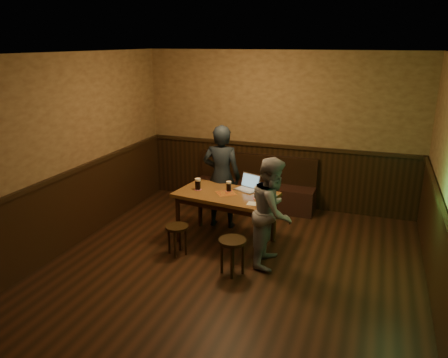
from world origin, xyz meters
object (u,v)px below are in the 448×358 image
bench (255,190)px  stool_left (177,232)px  pub_table (226,200)px  person_suit (222,177)px  pint_left (198,184)px  laptop (248,186)px  stool_right (232,246)px  person_grey (272,212)px  pint_right (257,193)px  pint_mid (229,186)px

bench → stool_left: bench is taller
pub_table → person_suit: 0.63m
pint_left → laptop: (0.72, 0.26, -0.03)m
laptop → stool_right: bearing=-61.7°
person_suit → person_grey: (1.08, -0.96, -0.10)m
pub_table → laptop: 0.41m
stool_right → laptop: laptop is taller
person_grey → person_suit: bearing=46.8°
pint_right → person_suit: bearing=141.6°
laptop → person_grey: bearing=-30.0°
pint_left → pub_table: bearing=-1.2°
stool_left → person_suit: person_suit is taller
stool_left → person_grey: size_ratio=0.29×
pint_mid → person_grey: person_grey is taller
person_suit → laptop: bearing=147.7°
laptop → person_grey: 0.88m
stool_left → pint_right: (1.01, 0.58, 0.52)m
stool_right → person_grey: bearing=49.6°
bench → pint_left: pint_left is taller
stool_left → stool_right: stool_right is taller
pint_right → stool_right: bearing=-96.2°
stool_right → pint_right: bearing=83.8°
pub_table → laptop: bearing=53.6°
laptop → person_suit: size_ratio=0.24×
pub_table → pint_right: pint_right is taller
stool_left → laptop: (0.77, 0.91, 0.49)m
bench → person_grey: bearing=-68.0°
pint_left → pint_mid: pint_left is taller
pint_left → pint_right: bearing=-4.4°
pint_left → person_grey: size_ratio=0.12×
pub_table → stool_right: 1.02m
stool_left → person_grey: (1.32, 0.23, 0.40)m
pub_table → pint_right: size_ratio=8.69×
pint_left → person_suit: size_ratio=0.11×
laptop → person_suit: (-0.53, 0.27, 0.01)m
pint_right → laptop: laptop is taller
pub_table → pint_right: 0.54m
pint_right → pint_left: bearing=175.6°
bench → pint_right: (0.50, -1.66, 0.56)m
pint_right → bench: bearing=106.7°
stool_right → person_grey: person_grey is taller
stool_left → stool_right: bearing=-15.3°
bench → stool_right: 2.52m
pub_table → laptop: laptop is taller
pint_left → person_grey: (1.27, -0.42, -0.12)m
pint_right → laptop: (-0.24, 0.33, -0.03)m
bench → pint_left: (-0.46, -1.58, 0.56)m
stool_right → pint_left: bearing=133.8°
bench → stool_right: bench is taller
pub_table → pint_left: 0.50m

